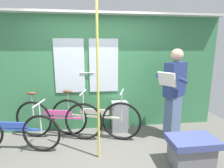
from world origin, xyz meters
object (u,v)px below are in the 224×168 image
at_px(passenger_reading_newspaper, 174,92).
at_px(bench_seat_corner, 191,151).
at_px(handrail_pole, 98,86).
at_px(trash_bin_by_wall, 119,116).
at_px(bicycle_by_pole, 58,119).
at_px(bicycle_near_door, 12,131).
at_px(bicycle_leaning_behind, 94,118).

relative_size(passenger_reading_newspaper, bench_seat_corner, 2.49).
bearing_deg(handrail_pole, trash_bin_by_wall, 61.74).
bearing_deg(trash_bin_by_wall, passenger_reading_newspaper, -21.79).
bearing_deg(bench_seat_corner, handrail_pole, 164.79).
distance_m(bicycle_by_pole, trash_bin_by_wall, 1.26).
distance_m(bicycle_near_door, bicycle_by_pole, 0.78).
bearing_deg(bicycle_leaning_behind, passenger_reading_newspaper, 11.45).
xyz_separation_m(bicycle_near_door, passenger_reading_newspaper, (2.94, 0.13, 0.56)).
bearing_deg(bicycle_by_pole, handrail_pole, -30.79).
height_order(bicycle_leaning_behind, bicycle_by_pole, bicycle_leaning_behind).
xyz_separation_m(bicycle_leaning_behind, bench_seat_corner, (1.42, -1.04, -0.16)).
xyz_separation_m(bicycle_near_door, trash_bin_by_wall, (1.95, 0.52, -0.04)).
relative_size(passenger_reading_newspaper, handrail_pole, 0.73).
distance_m(bicycle_leaning_behind, passenger_reading_newspaper, 1.63).
xyz_separation_m(bicycle_near_door, handrail_pole, (1.46, -0.38, 0.84)).
relative_size(bicycle_near_door, bicycle_leaning_behind, 0.94).
xyz_separation_m(handrail_pole, bench_seat_corner, (1.37, -0.37, -0.96)).
relative_size(bicycle_near_door, trash_bin_by_wall, 2.59).
xyz_separation_m(passenger_reading_newspaper, trash_bin_by_wall, (-0.99, 0.40, -0.60)).
bearing_deg(bench_seat_corner, trash_bin_by_wall, 124.51).
relative_size(bicycle_by_pole, trash_bin_by_wall, 2.69).
bearing_deg(bicycle_near_door, handrail_pole, -4.41).
xyz_separation_m(bicycle_leaning_behind, passenger_reading_newspaper, (1.53, -0.16, 0.52)).
relative_size(bicycle_leaning_behind, passenger_reading_newspaper, 1.01).
relative_size(bicycle_near_door, handrail_pole, 0.69).
bearing_deg(bench_seat_corner, bicycle_by_pole, 152.63).
height_order(bicycle_near_door, handrail_pole, handrail_pole).
xyz_separation_m(bicycle_by_pole, handrail_pole, (0.76, -0.73, 0.80)).
height_order(passenger_reading_newspaper, bench_seat_corner, passenger_reading_newspaper).
bearing_deg(bicycle_leaning_behind, bench_seat_corner, -18.87).
distance_m(bicycle_leaning_behind, handrail_pole, 1.04).
relative_size(handrail_pole, bench_seat_corner, 3.42).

